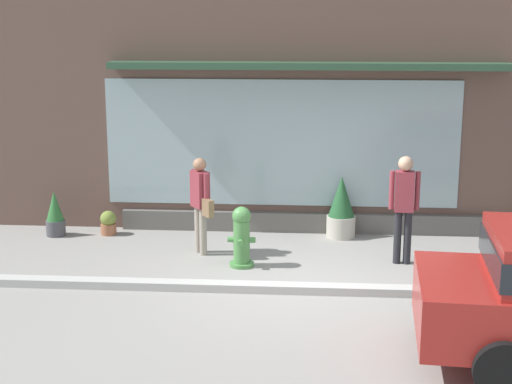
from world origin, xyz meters
TOP-DOWN VIEW (x-y plane):
  - ground_plane at (0.00, 0.00)m, footprint 60.00×60.00m
  - curb_strip at (0.00, -0.20)m, footprint 14.00×0.24m
  - storefront at (-0.01, 3.19)m, footprint 14.00×0.81m
  - fire_hydrant at (-0.97, 0.92)m, footprint 0.44×0.41m
  - pedestrian_with_handbag at (-1.69, 1.52)m, footprint 0.45×0.60m
  - pedestrian_passerby at (1.56, 1.25)m, footprint 0.48×0.23m
  - potted_plant_window_left at (-4.46, 2.40)m, footprint 0.34×0.34m
  - potted_plant_by_entrance at (0.64, 2.69)m, footprint 0.51×0.51m
  - potted_plant_near_hydrant at (-3.53, 2.54)m, footprint 0.28×0.28m

SIDE VIEW (x-z plane):
  - ground_plane at x=0.00m, z-range 0.00..0.00m
  - curb_strip at x=0.00m, z-range 0.00..0.12m
  - potted_plant_near_hydrant at x=-3.53m, z-range 0.00..0.44m
  - potted_plant_window_left at x=-4.46m, z-range -0.02..0.80m
  - fire_hydrant at x=-0.97m, z-range 0.01..0.97m
  - potted_plant_by_entrance at x=0.64m, z-range -0.03..1.08m
  - pedestrian_with_handbag at x=-1.69m, z-range 0.13..1.74m
  - pedestrian_passerby at x=1.56m, z-range 0.15..1.89m
  - storefront at x=-0.01m, z-range -0.04..4.71m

